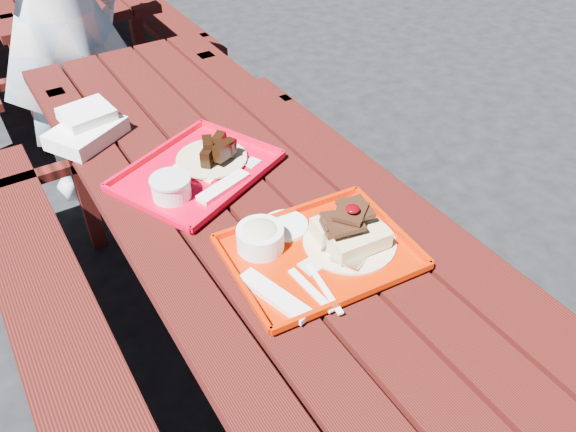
# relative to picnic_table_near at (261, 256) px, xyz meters

# --- Properties ---
(ground) EXTENTS (60.00, 60.00, 0.00)m
(ground) POSITION_rel_picnic_table_near_xyz_m (0.00, 0.00, -0.56)
(ground) COLOR black
(ground) RESTS_ON ground
(picnic_table_near) EXTENTS (1.41, 2.40, 0.75)m
(picnic_table_near) POSITION_rel_picnic_table_near_xyz_m (0.00, 0.00, 0.00)
(picnic_table_near) COLOR #450F0D
(picnic_table_near) RESTS_ON ground
(near_tray) EXTENTS (0.46, 0.37, 0.14)m
(near_tray) POSITION_rel_picnic_table_near_xyz_m (0.03, -0.23, 0.22)
(near_tray) COLOR #C02000
(near_tray) RESTS_ON picnic_table_near
(far_tray) EXTENTS (0.53, 0.48, 0.07)m
(far_tray) POSITION_rel_picnic_table_near_xyz_m (-0.09, 0.21, 0.21)
(far_tray) COLOR red
(far_tray) RESTS_ON picnic_table_near
(white_cloth) EXTENTS (0.27, 0.25, 0.09)m
(white_cloth) POSITION_rel_picnic_table_near_xyz_m (-0.29, 0.58, 0.23)
(white_cloth) COLOR white
(white_cloth) RESTS_ON picnic_table_near
(person) EXTENTS (0.69, 0.50, 1.74)m
(person) POSITION_rel_picnic_table_near_xyz_m (-0.16, 1.42, 0.31)
(person) COLOR #B4D7F8
(person) RESTS_ON ground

